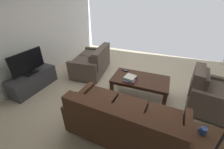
% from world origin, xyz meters
% --- Properties ---
extents(ground_plane, '(5.15, 5.79, 0.01)m').
position_xyz_m(ground_plane, '(0.00, 0.00, -0.00)').
color(ground_plane, beige).
extents(wall_right, '(0.12, 5.79, 2.68)m').
position_xyz_m(wall_right, '(2.57, 0.00, 1.34)').
color(wall_right, white).
rests_on(wall_right, ground).
extents(sofa_main, '(1.88, 0.97, 0.82)m').
position_xyz_m(sofa_main, '(-0.23, 1.12, 0.35)').
color(sofa_main, black).
rests_on(sofa_main, ground).
extents(loveseat_near, '(0.94, 1.32, 0.79)m').
position_xyz_m(loveseat_near, '(1.26, -0.65, 0.34)').
color(loveseat_near, black).
rests_on(loveseat_near, ground).
extents(coffee_table, '(1.19, 0.66, 0.48)m').
position_xyz_m(coffee_table, '(-0.24, -0.02, 0.41)').
color(coffee_table, '#3D2316').
rests_on(coffee_table, ground).
extents(end_table, '(0.45, 0.45, 0.54)m').
position_xyz_m(end_table, '(-1.29, 1.16, 0.44)').
color(end_table, '#472D1C').
rests_on(end_table, ground).
extents(tv_stand, '(0.45, 1.14, 0.43)m').
position_xyz_m(tv_stand, '(2.23, 0.60, 0.22)').
color(tv_stand, '#38383D').
rests_on(tv_stand, ground).
extents(flat_tv, '(0.22, 0.81, 0.54)m').
position_xyz_m(flat_tv, '(2.23, 0.60, 0.71)').
color(flat_tv, black).
rests_on(flat_tv, tv_stand).
extents(armchair_side, '(1.00, 0.97, 0.85)m').
position_xyz_m(armchair_side, '(-1.61, -0.10, 0.36)').
color(armchair_side, black).
rests_on(armchair_side, ground).
extents(coffee_mug, '(0.10, 0.08, 0.10)m').
position_xyz_m(coffee_mug, '(-1.24, 1.12, 0.59)').
color(coffee_mug, '#334C8C').
rests_on(coffee_mug, end_table).
extents(book_stack, '(0.28, 0.33, 0.09)m').
position_xyz_m(book_stack, '(-0.05, 0.12, 0.52)').
color(book_stack, '#996699').
rests_on(book_stack, coffee_table).
extents(tv_remote, '(0.17, 0.07, 0.02)m').
position_xyz_m(tv_remote, '(0.17, -0.23, 0.49)').
color(tv_remote, black).
rests_on(tv_remote, coffee_table).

